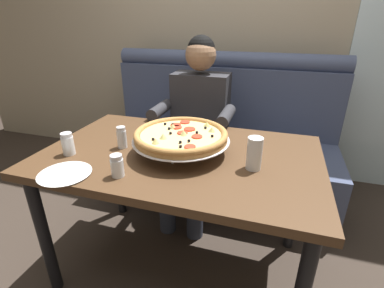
% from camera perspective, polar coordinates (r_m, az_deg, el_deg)
% --- Properties ---
extents(ground_plane, '(16.00, 16.00, 0.00)m').
position_cam_1_polar(ground_plane, '(1.88, -1.99, -23.04)').
color(ground_plane, '#382D26').
extents(back_wall_with_window, '(6.00, 0.12, 2.80)m').
position_cam_1_polar(back_wall_with_window, '(2.70, 8.79, 24.43)').
color(back_wall_with_window, tan).
rests_on(back_wall_with_window, ground_plane).
extents(booth_bench, '(1.87, 0.78, 1.13)m').
position_cam_1_polar(booth_bench, '(2.35, 5.03, -0.50)').
color(booth_bench, '#424C6B').
rests_on(booth_bench, ground_plane).
extents(dining_table, '(1.37, 0.85, 0.76)m').
position_cam_1_polar(dining_table, '(1.46, -2.37, -4.84)').
color(dining_table, '#4C331E').
rests_on(dining_table, ground_plane).
extents(diner_main, '(0.54, 0.64, 1.27)m').
position_cam_1_polar(diner_main, '(2.02, 0.94, 4.90)').
color(diner_main, '#2D3342').
rests_on(diner_main, ground_plane).
extents(pizza, '(0.48, 0.48, 0.12)m').
position_cam_1_polar(pizza, '(1.38, -2.19, 1.75)').
color(pizza, silver).
rests_on(pizza, dining_table).
extents(shaker_oregano, '(0.05, 0.05, 0.11)m').
position_cam_1_polar(shaker_oregano, '(1.49, -13.98, 1.02)').
color(shaker_oregano, white).
rests_on(shaker_oregano, dining_table).
extents(shaker_pepper_flakes, '(0.06, 0.06, 0.11)m').
position_cam_1_polar(shaker_pepper_flakes, '(1.50, -23.76, -0.23)').
color(shaker_pepper_flakes, white).
rests_on(shaker_pepper_flakes, dining_table).
extents(shaker_parmesan, '(0.05, 0.05, 0.10)m').
position_cam_1_polar(shaker_parmesan, '(1.23, -14.87, -4.55)').
color(shaker_parmesan, white).
rests_on(shaker_parmesan, dining_table).
extents(plate_near_left, '(0.22, 0.22, 0.02)m').
position_cam_1_polar(plate_near_left, '(1.33, -24.35, -5.24)').
color(plate_near_left, white).
rests_on(plate_near_left, dining_table).
extents(drinking_glass, '(0.07, 0.07, 0.15)m').
position_cam_1_polar(drinking_glass, '(1.27, 12.45, -2.24)').
color(drinking_glass, silver).
rests_on(drinking_glass, dining_table).
extents(patio_chair, '(0.40, 0.40, 0.86)m').
position_cam_1_polar(patio_chair, '(3.60, 33.19, 6.52)').
color(patio_chair, black).
rests_on(patio_chair, ground_plane).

